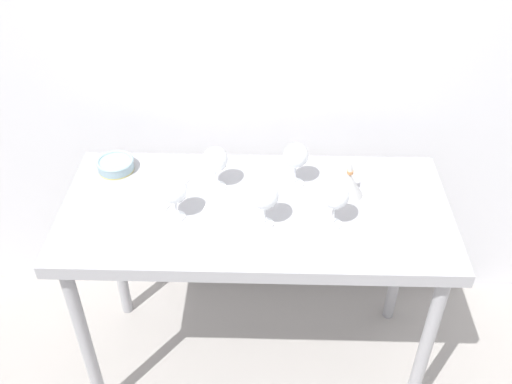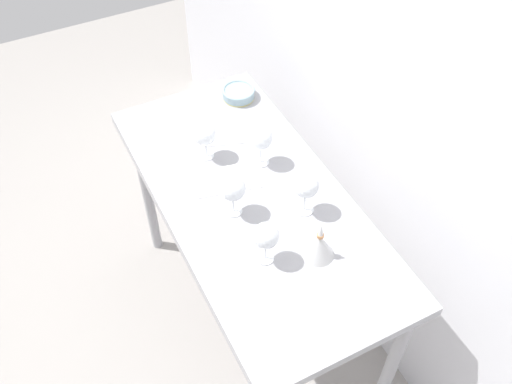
{
  "view_description": "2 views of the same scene",
  "coord_description": "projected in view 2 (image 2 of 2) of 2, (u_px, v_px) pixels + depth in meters",
  "views": [
    {
      "loc": [
        0.04,
        -1.61,
        2.24
      ],
      "look_at": [
        0.0,
        -0.03,
        0.99
      ],
      "focal_mm": 40.75,
      "sensor_mm": 36.0,
      "label": 1
    },
    {
      "loc": [
        1.27,
        -0.64,
        2.49
      ],
      "look_at": [
        0.03,
        -0.01,
        0.96
      ],
      "focal_mm": 40.26,
      "sensor_mm": 36.0,
      "label": 2
    }
  ],
  "objects": [
    {
      "name": "back_wall",
      "position": [
        379.0,
        71.0,
        1.99
      ],
      "size": [
        3.8,
        0.04,
        2.6
      ],
      "primitive_type": "cube",
      "color": "silver",
      "rests_on": "ground_plane"
    },
    {
      "name": "decanter_funnel",
      "position": [
        319.0,
        245.0,
        1.92
      ],
      "size": [
        0.11,
        0.11,
        0.15
      ],
      "color": "silver",
      "rests_on": "steel_counter"
    },
    {
      "name": "tasting_sheet_upper",
      "position": [
        226.0,
        180.0,
        2.19
      ],
      "size": [
        0.2,
        0.29,
        0.0
      ],
      "primitive_type": "cube",
      "rotation": [
        0.0,
        0.0,
        -0.23
      ],
      "color": "white",
      "rests_on": "steel_counter"
    },
    {
      "name": "steel_counter",
      "position": [
        252.0,
        215.0,
        2.21
      ],
      "size": [
        1.4,
        0.65,
        0.9
      ],
      "color": "#9C9CA1",
      "rests_on": "ground_plane"
    },
    {
      "name": "wine_glass_far_left",
      "position": [
        260.0,
        139.0,
        2.17
      ],
      "size": [
        0.09,
        0.09,
        0.17
      ],
      "color": "white",
      "rests_on": "steel_counter"
    },
    {
      "name": "wine_glass_near_center",
      "position": [
        233.0,
        188.0,
        2.0
      ],
      "size": [
        0.09,
        0.09,
        0.17
      ],
      "color": "white",
      "rests_on": "steel_counter"
    },
    {
      "name": "ground_plane",
      "position": [
        254.0,
        319.0,
        2.8
      ],
      "size": [
        6.0,
        6.0,
        0.0
      ],
      "primitive_type": "plane",
      "color": "#9F9994"
    },
    {
      "name": "wine_glass_near_right",
      "position": [
        266.0,
        236.0,
        1.86
      ],
      "size": [
        0.09,
        0.09,
        0.17
      ],
      "color": "white",
      "rests_on": "steel_counter"
    },
    {
      "name": "wine_glass_near_left",
      "position": [
        205.0,
        134.0,
        2.2
      ],
      "size": [
        0.09,
        0.09,
        0.16
      ],
      "color": "white",
      "rests_on": "steel_counter"
    },
    {
      "name": "tasting_bowl",
      "position": [
        239.0,
        93.0,
        2.51
      ],
      "size": [
        0.14,
        0.14,
        0.05
      ],
      "color": "#DBCC66",
      "rests_on": "steel_counter"
    },
    {
      "name": "tasting_sheet_lower",
      "position": [
        233.0,
        131.0,
        2.38
      ],
      "size": [
        0.23,
        0.27,
        0.0
      ],
      "primitive_type": "cube",
      "rotation": [
        0.0,
        0.0,
        -0.33
      ],
      "color": "white",
      "rests_on": "steel_counter"
    },
    {
      "name": "wine_glass_far_right",
      "position": [
        306.0,
        186.0,
        2.0
      ],
      "size": [
        0.09,
        0.09,
        0.18
      ],
      "color": "white",
      "rests_on": "steel_counter"
    }
  ]
}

